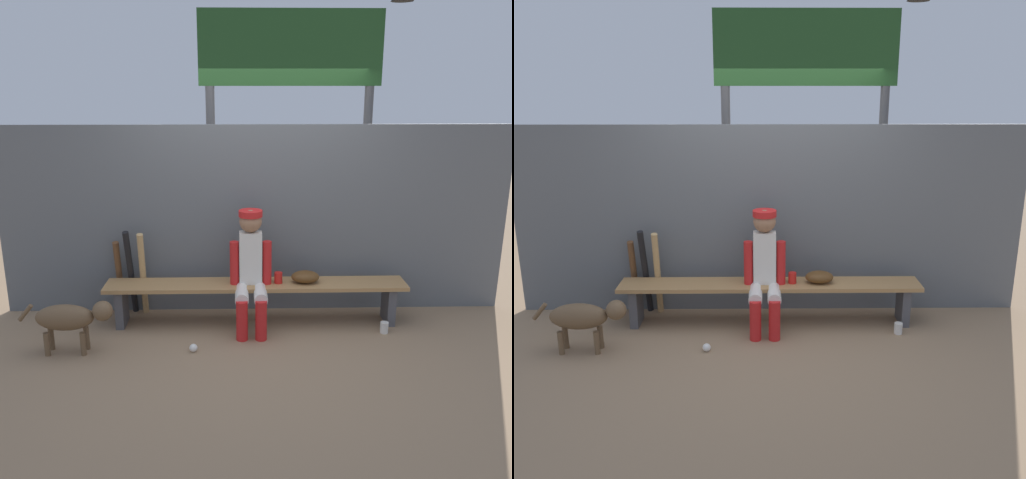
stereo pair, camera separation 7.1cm
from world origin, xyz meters
The scene contains 13 objects.
ground_plane centered at (0.00, 0.00, 0.00)m, with size 30.00×30.00×0.00m, color #937556.
chainlink_fence centered at (0.00, 0.37, 0.98)m, with size 5.25×0.03×1.96m, color #595E63.
dugout_bench centered at (0.00, 0.00, 0.35)m, with size 2.99×0.36×0.43m.
player_seated centered at (-0.05, -0.11, 0.63)m, with size 0.41×0.55×1.17m.
baseball_glove centered at (0.49, 0.00, 0.49)m, with size 0.28×0.20×0.12m, color #593819.
bat_wood_tan centered at (-1.16, 0.21, 0.46)m, with size 0.06×0.06×0.92m, color tan.
bat_aluminum_black centered at (-1.29, 0.23, 0.47)m, with size 0.06×0.06×0.94m, color black.
bat_wood_dark centered at (-1.42, 0.28, 0.40)m, with size 0.06×0.06×0.81m, color brown.
baseball centered at (-0.58, -0.61, 0.04)m, with size 0.07×0.07×0.07m, color white.
cup_on_ground centered at (1.24, -0.27, 0.06)m, with size 0.08×0.08×0.11m, color silver.
cup_on_bench centered at (0.22, -0.01, 0.49)m, with size 0.08×0.08×0.11m, color red.
scoreboard centered at (0.47, 1.10, 2.35)m, with size 2.27×0.27×3.35m.
dog centered at (-1.66, -0.59, 0.34)m, with size 0.84×0.20×0.49m.
Camera 1 is at (-0.14, -5.10, 2.34)m, focal length 38.28 mm.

